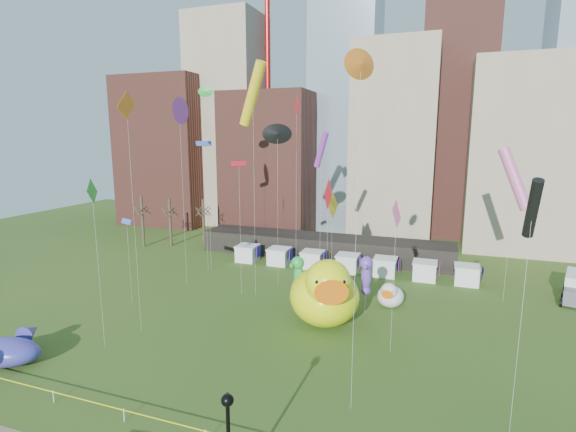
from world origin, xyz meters
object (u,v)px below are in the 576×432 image
at_px(seahorse_purple, 366,272).
at_px(whale_inflatable, 7,350).
at_px(seahorse_green, 298,272).
at_px(small_duck, 390,295).
at_px(big_duck, 325,293).

distance_m(seahorse_purple, whale_inflatable, 32.57).
height_order(seahorse_green, seahorse_purple, seahorse_green).
bearing_deg(small_duck, big_duck, -124.31).
bearing_deg(seahorse_purple, small_duck, 44.38).
distance_m(seahorse_green, seahorse_purple, 6.97).
relative_size(big_duck, whale_inflatable, 1.40).
bearing_deg(big_duck, small_duck, 29.05).
bearing_deg(big_duck, whale_inflatable, -166.82).
distance_m(big_duck, small_duck, 8.89).
bearing_deg(whale_inflatable, seahorse_purple, 23.62).
height_order(big_duck, small_duck, big_duck).
distance_m(seahorse_green, whale_inflatable, 26.04).
height_order(big_duck, whale_inflatable, big_duck).
xyz_separation_m(big_duck, small_duck, (5.46, 6.74, -1.94)).
bearing_deg(seahorse_purple, big_duck, -128.93).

